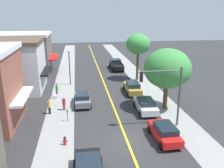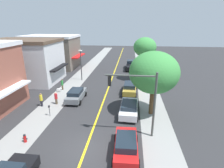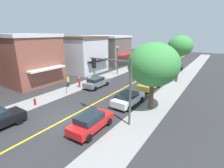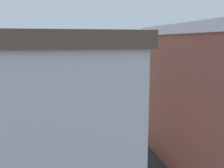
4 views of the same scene
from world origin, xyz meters
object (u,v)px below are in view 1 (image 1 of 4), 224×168
Objects in this scene: grey_sedan_left_curb at (82,98)px; pedestrian_red_shirt at (64,103)px; fire_hydrant at (65,141)px; white_sedan_right_curb at (146,105)px; small_dog at (55,96)px; pedestrian_green_shirt at (57,90)px; street_tree_left_near at (138,44)px; parking_meter at (67,114)px; gold_sedan_right_curb at (133,87)px; red_sedan_right_curb at (165,132)px; traffic_light_mast at (167,88)px; street_tree_right_corner at (167,69)px; black_pickup_truck at (116,65)px; street_lamp at (69,63)px; pedestrian_yellow_shirt at (49,106)px.

pedestrian_red_shirt is (-2.16, -1.44, 0.05)m from grey_sedan_left_curb.
white_sedan_right_curb is at bearing 34.05° from fire_hydrant.
pedestrian_red_shirt is at bearing 81.91° from white_sedan_right_curb.
pedestrian_green_shirt is at bearing 71.54° from small_dog.
parking_meter is (-11.04, -14.31, -5.03)m from street_tree_left_near.
parking_meter is 0.75× the size of pedestrian_green_shirt.
pedestrian_green_shirt reaches higher than gold_sedan_right_curb.
gold_sedan_right_curb is (0.11, 12.94, 0.03)m from red_sedan_right_curb.
red_sedan_right_curb is at bearing 69.41° from traffic_light_mast.
street_tree_right_corner is 8.78× the size of fire_hydrant.
black_pickup_truck is 17.69m from pedestrian_green_shirt.
street_lamp is at bearing 62.94° from small_dog.
red_sedan_right_curb reaches higher than small_dog.
fire_hydrant is at bearing -81.01° from pedestrian_green_shirt.
street_tree_left_near is 18.76m from parking_meter.
parking_meter is 0.29× the size of red_sedan_right_curb.
street_tree_right_corner is 10.72m from grey_sedan_left_curb.
fire_hydrant is 0.47× the size of pedestrian_yellow_shirt.
red_sedan_right_curb is at bearing -46.69° from pedestrian_red_shirt.
black_pickup_truck reaches higher than white_sedan_right_curb.
fire_hydrant is 0.18× the size of red_sedan_right_curb.
traffic_light_mast reaches higher than black_pickup_truck.
fire_hydrant is 7.68m from pedestrian_red_shirt.
white_sedan_right_curb is at bearing -168.46° from street_tree_right_corner.
gold_sedan_right_curb is at bearing 2.29° from white_sedan_right_curb.
street_lamp is 10.51m from gold_sedan_right_curb.
white_sedan_right_curb is at bearing -99.98° from street_tree_left_near.
street_tree_right_corner is at bearing -10.75° from pedestrian_red_shirt.
small_dog is at bearing -106.69° from street_lamp.
grey_sedan_left_curb is at bearing 69.26° from parking_meter.
black_pickup_truck is (-2.21, 8.00, -4.95)m from street_tree_left_near.
parking_meter is 0.27× the size of white_sedan_right_curb.
black_pickup_truck reaches higher than pedestrian_yellow_shirt.
traffic_light_mast is 3.49× the size of pedestrian_yellow_shirt.
street_lamp is 7.04m from small_dog.
pedestrian_yellow_shirt is at bearing 120.72° from grey_sedan_left_curb.
pedestrian_red_shirt is (-9.23, -4.83, 0.02)m from gold_sedan_right_curb.
pedestrian_green_shirt is at bearing 144.68° from black_pickup_truck.
street_lamp is 20.31m from red_sedan_right_curb.
pedestrian_red_shirt is at bearing 119.30° from gold_sedan_right_curb.
street_tree_left_near is 22.67m from fire_hydrant.
grey_sedan_left_curb reaches higher than white_sedan_right_curb.
pedestrian_yellow_shirt is at bearing -137.16° from street_tree_left_near.
street_lamp is 3.15× the size of pedestrian_yellow_shirt.
parking_meter is 0.73× the size of pedestrian_yellow_shirt.
traffic_light_mast is 1.28× the size of white_sedan_right_curb.
street_tree_left_near is 1.07× the size of street_tree_right_corner.
white_sedan_right_curb is at bearing -30.92° from pedestrian_green_shirt.
street_tree_left_near is 9.66m from black_pickup_truck.
white_sedan_right_curb is 12.39m from pedestrian_green_shirt.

